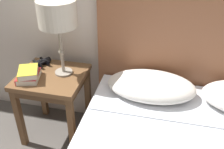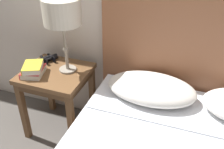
{
  "view_description": "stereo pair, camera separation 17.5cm",
  "coord_description": "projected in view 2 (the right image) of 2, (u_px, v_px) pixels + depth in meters",
  "views": [
    {
      "loc": [
        0.17,
        -0.84,
        1.58
      ],
      "look_at": [
        -0.17,
        0.61,
        0.66
      ],
      "focal_mm": 42.0,
      "sensor_mm": 36.0,
      "label": 1
    },
    {
      "loc": [
        0.33,
        -0.79,
        1.58
      ],
      "look_at": [
        -0.17,
        0.61,
        0.66
      ],
      "focal_mm": 42.0,
      "sensor_mm": 36.0,
      "label": 2
    }
  ],
  "objects": [
    {
      "name": "table_lamp",
      "position": [
        62.0,
        13.0,
        1.76
      ],
      "size": [
        0.26,
        0.26,
        0.55
      ],
      "color": "gray",
      "rests_on": "nightstand"
    },
    {
      "name": "book_on_nightstand",
      "position": [
        33.0,
        72.0,
        1.94
      ],
      "size": [
        0.19,
        0.22,
        0.04
      ],
      "color": "silver",
      "rests_on": "nightstand"
    },
    {
      "name": "book_stacked_on_top",
      "position": [
        32.0,
        67.0,
        1.91
      ],
      "size": [
        0.19,
        0.21,
        0.04
      ],
      "color": "silver",
      "rests_on": "book_on_nightstand"
    },
    {
      "name": "nightstand",
      "position": [
        57.0,
        81.0,
        2.03
      ],
      "size": [
        0.49,
        0.46,
        0.56
      ],
      "color": "brown",
      "rests_on": "ground_plane"
    },
    {
      "name": "binoculars_pair",
      "position": [
        48.0,
        59.0,
        2.11
      ],
      "size": [
        0.16,
        0.16,
        0.05
      ],
      "color": "black",
      "rests_on": "nightstand"
    }
  ]
}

